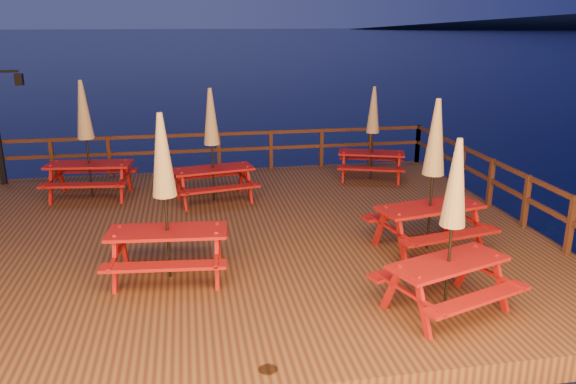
% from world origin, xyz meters
% --- Properties ---
extents(ground, '(500.00, 500.00, 0.00)m').
position_xyz_m(ground, '(0.00, 0.00, 0.00)').
color(ground, black).
rests_on(ground, ground).
extents(deck, '(12.00, 10.00, 0.40)m').
position_xyz_m(deck, '(0.00, 0.00, 0.20)').
color(deck, '#462516').
rests_on(deck, ground).
extents(deck_piles, '(11.44, 9.44, 1.40)m').
position_xyz_m(deck_piles, '(0.00, 0.00, -0.30)').
color(deck_piles, '#361F11').
rests_on(deck_piles, ground).
extents(railing, '(11.80, 9.75, 1.10)m').
position_xyz_m(railing, '(0.00, 1.78, 1.16)').
color(railing, '#361F11').
rests_on(railing, deck).
extents(lamp_post, '(0.85, 0.18, 3.00)m').
position_xyz_m(lamp_post, '(-5.39, 4.55, 2.20)').
color(lamp_post, black).
rests_on(lamp_post, deck).
extents(picnic_table_0, '(2.08, 1.82, 2.62)m').
position_xyz_m(picnic_table_0, '(-0.29, 2.19, 1.76)').
color(picnic_table_0, maroon).
rests_on(picnic_table_0, deck).
extents(picnic_table_1, '(2.22, 1.95, 2.78)m').
position_xyz_m(picnic_table_1, '(3.46, -1.40, 1.84)').
color(picnic_table_1, maroon).
rests_on(picnic_table_1, deck).
extents(picnic_table_2, '(2.05, 1.75, 2.73)m').
position_xyz_m(picnic_table_2, '(-1.22, -1.76, 1.82)').
color(picnic_table_2, maroon).
rests_on(picnic_table_2, deck).
extents(picnic_table_3, '(2.07, 1.88, 2.44)m').
position_xyz_m(picnic_table_3, '(3.91, 3.31, 1.67)').
color(picnic_table_3, maroon).
rests_on(picnic_table_3, deck).
extents(picnic_table_4, '(2.11, 1.81, 2.77)m').
position_xyz_m(picnic_table_4, '(-3.15, 2.98, 1.84)').
color(picnic_table_4, maroon).
rests_on(picnic_table_4, deck).
extents(picnic_table_5, '(2.17, 1.98, 2.56)m').
position_xyz_m(picnic_table_5, '(2.77, -3.60, 1.73)').
color(picnic_table_5, maroon).
rests_on(picnic_table_5, deck).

